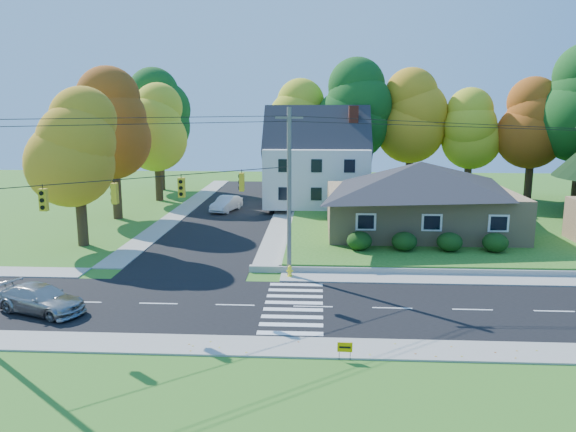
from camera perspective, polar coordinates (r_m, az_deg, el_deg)
name	(u,v)px	position (r m, az deg, el deg)	size (l,w,h in m)	color
ground	(313,307)	(28.95, 2.57, -9.21)	(120.00, 120.00, 0.00)	#3D7923
road_main	(313,307)	(28.95, 2.57, -9.19)	(90.00, 8.00, 0.02)	black
road_cross	(234,211)	(54.71, -5.53, 0.48)	(8.00, 44.00, 0.02)	black
sidewalk_north	(314,277)	(33.67, 2.66, -6.20)	(90.00, 2.00, 0.08)	#9C9A90
sidewalk_south	(312,348)	(24.31, 2.43, -13.21)	(90.00, 2.00, 0.08)	#9C9A90
lawn	(467,222)	(50.77, 17.68, -0.56)	(30.00, 30.00, 0.50)	#3D7923
ranch_house	(420,196)	(44.37, 13.23, 2.01)	(14.60, 10.60, 5.40)	tan
colonial_house	(317,163)	(55.42, 2.98, 5.43)	(10.40, 8.40, 9.60)	silver
hedge_row	(427,242)	(38.70, 13.93, -2.54)	(10.70, 1.70, 1.27)	#163A10
traffic_infrastructure	(311,203)	(28.93, 2.39, 1.34)	(38.10, 10.66, 10.00)	#666059
tree_lot_0	(299,123)	(61.22, 1.10, 9.47)	(6.72, 6.72, 12.51)	#3F2A19
tree_lot_1	(356,110)	(60.27, 6.88, 10.61)	(7.84, 7.84, 14.60)	#3F2A19
tree_lot_2	(411,117)	(61.94, 12.44, 9.84)	(7.28, 7.28, 13.56)	#3F2A19
tree_lot_3	(470,129)	(62.23, 18.05, 8.36)	(6.16, 6.16, 11.47)	#3F2A19
tree_lot_4	(533,124)	(63.06, 23.65, 8.60)	(6.72, 6.72, 12.51)	#3F2A19
tree_west_0	(77,148)	(42.87, -20.67, 6.53)	(6.16, 6.16, 11.47)	#3F2A19
tree_west_1	(113,124)	(52.45, -17.38, 8.87)	(7.28, 7.28, 13.56)	#3F2A19
tree_west_2	(157,128)	(61.65, -13.21, 8.73)	(6.72, 6.72, 12.51)	#3F2A19
tree_west_3	(159,114)	(69.86, -13.01, 10.05)	(7.84, 7.84, 14.60)	#3F2A19
silver_sedan	(41,299)	(30.49, -23.81, -7.71)	(1.92, 4.72, 1.37)	#9C9C9C
white_car	(226,204)	(54.69, -6.28, 1.25)	(1.55, 4.44, 1.46)	silver
fire_hydrant	(290,272)	(33.57, 0.18, -5.68)	(0.42, 0.33, 0.74)	yellow
yard_sign	(345,348)	(23.19, 5.80, -13.16)	(0.61, 0.04, 0.76)	black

